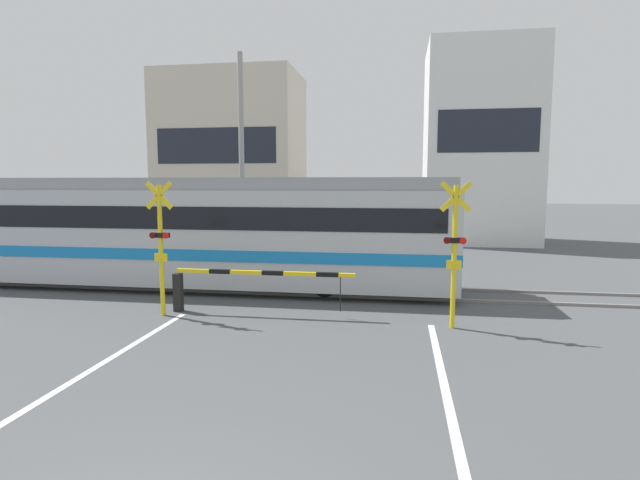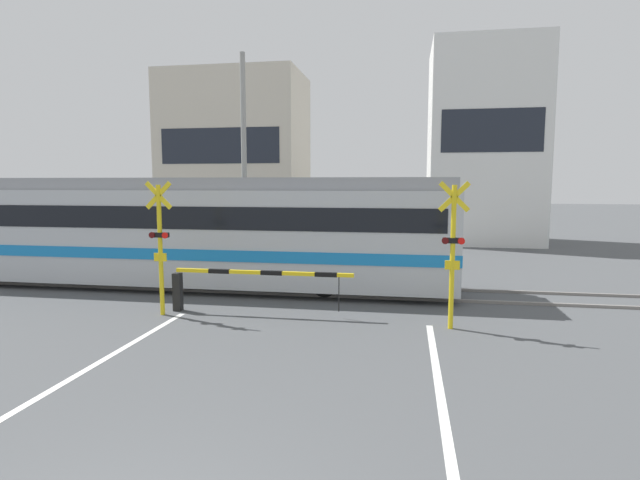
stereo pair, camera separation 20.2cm
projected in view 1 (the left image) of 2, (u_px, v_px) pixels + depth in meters
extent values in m
cube|color=gray|center=(319.00, 295.00, 14.22)|extent=(50.00, 0.10, 0.08)
cube|color=gray|center=(326.00, 285.00, 15.63)|extent=(50.00, 0.10, 0.08)
cube|color=#B7BCC1|center=(139.00, 234.00, 15.65)|extent=(19.44, 2.68, 2.79)
cube|color=gray|center=(136.00, 184.00, 15.47)|extent=(19.25, 2.36, 0.36)
cube|color=#197AC6|center=(139.00, 248.00, 15.70)|extent=(19.46, 2.73, 0.32)
cube|color=black|center=(138.00, 214.00, 15.58)|extent=(18.66, 2.72, 0.64)
cylinder|color=black|center=(325.00, 284.00, 14.15)|extent=(0.76, 0.12, 0.76)
cylinder|color=black|center=(331.00, 275.00, 15.56)|extent=(0.76, 0.12, 0.76)
cube|color=black|center=(178.00, 292.00, 12.58)|extent=(0.20, 0.20, 0.97)
cube|color=yellow|center=(264.00, 273.00, 12.16)|extent=(4.48, 0.09, 0.09)
cube|color=black|center=(220.00, 271.00, 12.34)|extent=(0.54, 0.10, 0.10)
cube|color=black|center=(273.00, 273.00, 12.13)|extent=(0.54, 0.10, 0.10)
cube|color=black|center=(327.00, 275.00, 11.92)|extent=(0.54, 0.10, 0.10)
cylinder|color=black|center=(340.00, 294.00, 11.92)|extent=(0.02, 0.02, 0.84)
cube|color=black|center=(428.00, 263.00, 17.25)|extent=(0.20, 0.20, 0.97)
cube|color=yellow|center=(363.00, 245.00, 17.54)|extent=(4.48, 0.09, 0.09)
cube|color=black|center=(395.00, 246.00, 17.36)|extent=(0.54, 0.10, 0.10)
cube|color=black|center=(357.00, 245.00, 17.57)|extent=(0.54, 0.10, 0.10)
cube|color=black|center=(319.00, 244.00, 17.78)|extent=(0.54, 0.10, 0.10)
cylinder|color=black|center=(311.00, 257.00, 17.88)|extent=(0.02, 0.02, 0.84)
cylinder|color=yellow|center=(161.00, 251.00, 12.05)|extent=(0.11, 0.11, 3.19)
cube|color=yellow|center=(159.00, 195.00, 11.90)|extent=(0.68, 0.04, 0.68)
cube|color=yellow|center=(159.00, 195.00, 11.90)|extent=(0.68, 0.04, 0.68)
cube|color=black|center=(160.00, 235.00, 12.01)|extent=(0.44, 0.12, 0.12)
cylinder|color=#4C0C0C|center=(152.00, 235.00, 11.96)|extent=(0.15, 0.03, 0.15)
cylinder|color=red|center=(166.00, 236.00, 11.91)|extent=(0.15, 0.03, 0.15)
cube|color=yellow|center=(161.00, 258.00, 12.05)|extent=(0.32, 0.03, 0.20)
cylinder|color=yellow|center=(454.00, 258.00, 10.98)|extent=(0.11, 0.11, 3.19)
cube|color=yellow|center=(456.00, 197.00, 10.83)|extent=(0.68, 0.04, 0.68)
cube|color=yellow|center=(456.00, 197.00, 10.83)|extent=(0.68, 0.04, 0.68)
cube|color=black|center=(455.00, 240.00, 10.94)|extent=(0.44, 0.12, 0.12)
cylinder|color=#4C0C0C|center=(447.00, 241.00, 10.89)|extent=(0.15, 0.03, 0.15)
cylinder|color=red|center=(463.00, 241.00, 10.84)|extent=(0.15, 0.03, 0.15)
cube|color=yellow|center=(454.00, 265.00, 10.98)|extent=(0.32, 0.03, 0.20)
cube|color=beige|center=(232.00, 157.00, 29.38)|extent=(7.91, 5.33, 9.50)
cube|color=#1E232D|center=(216.00, 146.00, 26.70)|extent=(6.64, 0.03, 1.90)
cube|color=white|center=(479.00, 146.00, 27.14)|extent=(5.77, 5.33, 10.52)
cube|color=#1E232D|center=(488.00, 131.00, 24.45)|extent=(4.85, 0.03, 2.10)
cylinder|color=gray|center=(242.00, 158.00, 20.44)|extent=(0.22, 0.22, 8.46)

